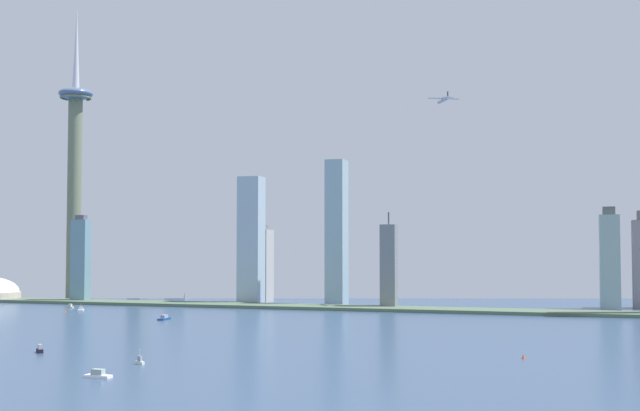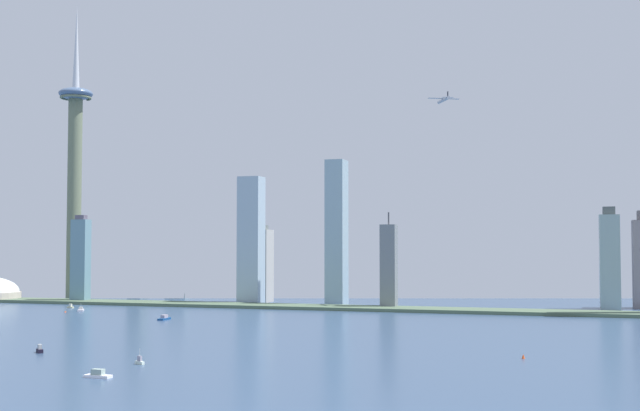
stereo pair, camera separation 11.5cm
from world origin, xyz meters
TOP-DOWN VIEW (x-y plane):
  - waterfront_pier at (0.00, 513.65)m, footprint 935.22×44.10m
  - observation_tower at (-297.39, 560.95)m, footprint 40.26×40.26m
  - skyscraper_0 at (-66.67, 552.10)m, footprint 24.90×22.40m
  - skyscraper_1 at (92.03, 531.54)m, footprint 15.57×15.62m
  - skyscraper_3 at (-195.01, 628.64)m, footprint 27.34×13.05m
  - skyscraper_4 at (-70.19, 587.88)m, footprint 24.75×24.59m
  - skyscraper_5 at (-260.27, 519.67)m, footprint 18.97×12.83m
  - skyscraper_6 at (-243.03, 617.90)m, footprint 18.28×21.39m
  - skyscraper_7 at (306.01, 588.46)m, footprint 19.49×27.47m
  - skyscraper_8 at (28.47, 560.81)m, footprint 19.83×24.46m
  - boat_0 at (46.04, 112.25)m, footprint 6.70×4.39m
  - boat_1 at (-224.58, 448.45)m, footprint 8.54×4.64m
  - boat_3 at (49.41, 66.01)m, footprint 13.70×5.28m
  - boat_4 at (-68.33, 356.32)m, footprint 6.21×16.98m
  - boat_5 at (-35.61, 137.26)m, footprint 7.37×7.05m
  - boat_6 at (-191.91, 417.68)m, footprint 10.30×13.81m
  - channel_buoy_0 at (-197.39, 399.86)m, footprint 1.78×1.78m
  - channel_buoy_1 at (243.68, 196.71)m, footprint 1.97×1.97m
  - airplane at (143.45, 566.01)m, footprint 31.54×29.91m

SIDE VIEW (x-z plane):
  - channel_buoy_0 at x=-197.39m, z-range 0.00..1.55m
  - channel_buoy_1 at x=243.68m, z-range 0.00..2.58m
  - boat_6 at x=-191.91m, z-range -2.32..5.15m
  - boat_3 at x=49.41m, z-range -0.60..3.60m
  - boat_4 at x=-68.33m, z-range -0.61..3.63m
  - boat_1 at x=-224.58m, z-range -0.61..3.65m
  - waterfront_pier at x=0.00m, z-range 0.00..3.25m
  - boat_0 at x=46.04m, z-range -2.69..5.98m
  - boat_5 at x=-35.61m, z-range -0.70..4.32m
  - skyscraper_3 at x=-195.01m, z-range -14.09..57.52m
  - skyscraper_4 at x=-70.19m, z-range -1.66..85.86m
  - skyscraper_1 at x=92.03m, z-range -6.21..91.91m
  - skyscraper_5 at x=-260.27m, z-range -1.58..96.96m
  - skyscraper_7 at x=306.01m, z-range -2.50..100.69m
  - skyscraper_6 at x=-243.03m, z-range -3.29..131.42m
  - skyscraper_0 at x=-66.67m, z-range 0.00..139.76m
  - skyscraper_8 at x=28.47m, z-range 0.00..156.13m
  - observation_tower at x=-297.39m, z-range -9.16..344.88m
  - airplane at x=143.45m, z-range 212.46..220.82m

